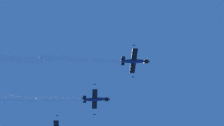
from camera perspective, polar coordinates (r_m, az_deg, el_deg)
name	(u,v)px	position (r m, az deg, el deg)	size (l,w,h in m)	color
airplane_lead	(135,61)	(95.01, 4.15, 0.33)	(8.49, 8.61, 3.98)	navy
airplane_left_wingman	(96,99)	(100.27, -2.84, -6.47)	(8.51, 8.43, 4.48)	navy
smoke_trail_lead	(28,59)	(94.50, -14.78, 0.72)	(37.49, 23.39, 5.89)	white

